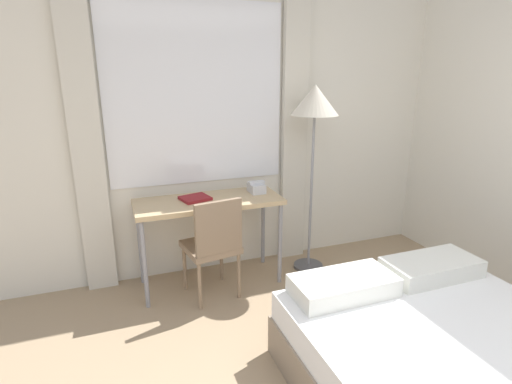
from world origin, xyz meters
name	(u,v)px	position (x,y,z in m)	size (l,w,h in m)	color
wall_back_with_window	(241,122)	(-0.06, 2.63, 1.35)	(4.71, 0.13, 2.70)	silver
desk	(209,208)	(-0.46, 2.31, 0.70)	(1.22, 0.49, 0.77)	tan
desk_chair	(213,242)	(-0.49, 2.06, 0.49)	(0.46, 0.46, 0.87)	#8C7259
standing_lamp	(315,111)	(0.47, 2.26, 1.47)	(0.41, 0.41, 1.69)	#4C4C51
telephone	(256,187)	(-0.01, 2.37, 0.81)	(0.14, 0.17, 0.10)	silver
book	(195,198)	(-0.57, 2.35, 0.78)	(0.27, 0.25, 0.02)	maroon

